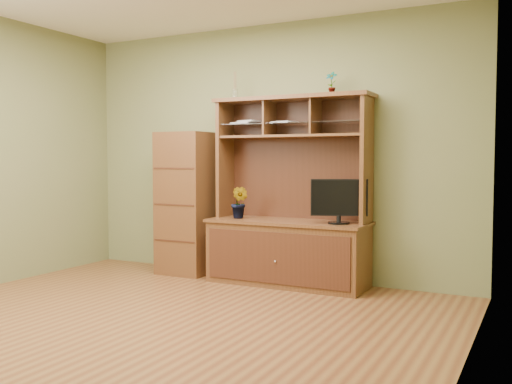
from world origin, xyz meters
The scene contains 8 objects.
room centered at (0.00, 0.00, 1.35)m, with size 4.54×4.04×2.74m.
media_hutch centered at (0.36, 1.73, 0.52)m, with size 1.66×0.61×1.90m.
monitor centered at (0.92, 1.65, 0.88)m, with size 0.51×0.25×0.43m.
orchid_plant centered at (-0.16, 1.65, 0.82)m, with size 0.18×0.15×0.33m, color #2A541C.
top_plant centered at (0.78, 1.80, 2.01)m, with size 0.12×0.08×0.23m, color #2B6D26.
reed_diffuser centered at (-0.30, 1.80, 2.02)m, with size 0.06×0.06×0.30m.
magazines centered at (-0.02, 1.80, 1.65)m, with size 0.72×0.21×0.04m.
side_cabinet centered at (-0.87, 1.73, 0.78)m, with size 0.56×0.51×1.56m.
Camera 1 is at (2.68, -3.53, 1.27)m, focal length 40.00 mm.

